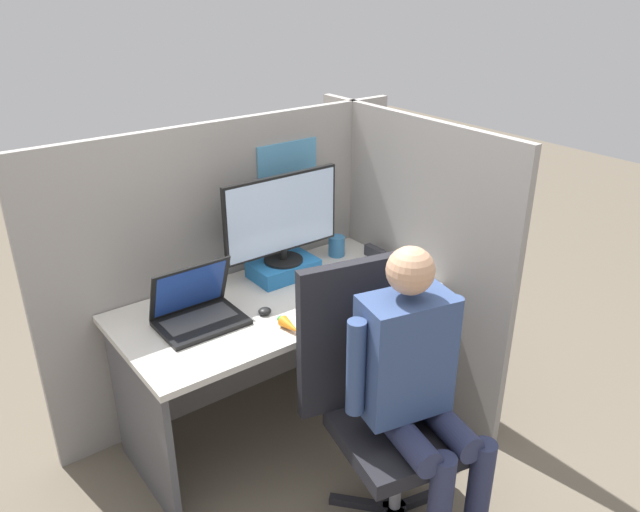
{
  "coord_description": "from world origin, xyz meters",
  "views": [
    {
      "loc": [
        -1.35,
        -1.77,
        2.1
      ],
      "look_at": [
        0.12,
        0.18,
        0.97
      ],
      "focal_mm": 35.0,
      "sensor_mm": 36.0,
      "label": 1
    }
  ],
  "objects_px": {
    "office_chair": "(377,398)",
    "person": "(417,381)",
    "monitor": "(282,217)",
    "stapler": "(375,253)",
    "paper_box": "(284,268)",
    "laptop": "(198,312)",
    "coffee_mug": "(337,246)",
    "carrot_toy": "(290,326)"
  },
  "relations": [
    {
      "from": "office_chair",
      "to": "person",
      "type": "height_order",
      "value": "person"
    },
    {
      "from": "monitor",
      "to": "stapler",
      "type": "height_order",
      "value": "monitor"
    },
    {
      "from": "paper_box",
      "to": "laptop",
      "type": "bearing_deg",
      "value": -164.47
    },
    {
      "from": "monitor",
      "to": "coffee_mug",
      "type": "relative_size",
      "value": 5.82
    },
    {
      "from": "laptop",
      "to": "person",
      "type": "height_order",
      "value": "person"
    },
    {
      "from": "paper_box",
      "to": "monitor",
      "type": "height_order",
      "value": "monitor"
    },
    {
      "from": "paper_box",
      "to": "laptop",
      "type": "distance_m",
      "value": 0.56
    },
    {
      "from": "paper_box",
      "to": "monitor",
      "type": "distance_m",
      "value": 0.27
    },
    {
      "from": "carrot_toy",
      "to": "laptop",
      "type": "bearing_deg",
      "value": 132.14
    },
    {
      "from": "monitor",
      "to": "carrot_toy",
      "type": "bearing_deg",
      "value": -120.8
    },
    {
      "from": "office_chair",
      "to": "coffee_mug",
      "type": "distance_m",
      "value": 1.01
    },
    {
      "from": "monitor",
      "to": "office_chair",
      "type": "xyz_separation_m",
      "value": [
        -0.11,
        -0.83,
        -0.49
      ]
    },
    {
      "from": "paper_box",
      "to": "office_chair",
      "type": "relative_size",
      "value": 0.29
    },
    {
      "from": "coffee_mug",
      "to": "stapler",
      "type": "bearing_deg",
      "value": -46.1
    },
    {
      "from": "stapler",
      "to": "carrot_toy",
      "type": "height_order",
      "value": "stapler"
    },
    {
      "from": "carrot_toy",
      "to": "coffee_mug",
      "type": "xyz_separation_m",
      "value": [
        0.63,
        0.48,
        0.03
      ]
    },
    {
      "from": "carrot_toy",
      "to": "person",
      "type": "height_order",
      "value": "person"
    },
    {
      "from": "monitor",
      "to": "carrot_toy",
      "type": "height_order",
      "value": "monitor"
    },
    {
      "from": "carrot_toy",
      "to": "office_chair",
      "type": "bearing_deg",
      "value": -67.46
    },
    {
      "from": "laptop",
      "to": "carrot_toy",
      "type": "relative_size",
      "value": 2.45
    },
    {
      "from": "office_chair",
      "to": "coffee_mug",
      "type": "bearing_deg",
      "value": 61.21
    },
    {
      "from": "monitor",
      "to": "laptop",
      "type": "distance_m",
      "value": 0.62
    },
    {
      "from": "carrot_toy",
      "to": "coffee_mug",
      "type": "distance_m",
      "value": 0.79
    },
    {
      "from": "monitor",
      "to": "stapler",
      "type": "distance_m",
      "value": 0.58
    },
    {
      "from": "monitor",
      "to": "carrot_toy",
      "type": "relative_size",
      "value": 4.25
    },
    {
      "from": "laptop",
      "to": "office_chair",
      "type": "bearing_deg",
      "value": -57.69
    },
    {
      "from": "paper_box",
      "to": "carrot_toy",
      "type": "relative_size",
      "value": 2.19
    },
    {
      "from": "monitor",
      "to": "office_chair",
      "type": "relative_size",
      "value": 0.57
    },
    {
      "from": "stapler",
      "to": "person",
      "type": "height_order",
      "value": "person"
    },
    {
      "from": "person",
      "to": "coffee_mug",
      "type": "xyz_separation_m",
      "value": [
        0.43,
        1.03,
        0.07
      ]
    },
    {
      "from": "paper_box",
      "to": "carrot_toy",
      "type": "distance_m",
      "value": 0.53
    },
    {
      "from": "stapler",
      "to": "office_chair",
      "type": "xyz_separation_m",
      "value": [
        -0.61,
        -0.71,
        -0.21
      ]
    },
    {
      "from": "laptop",
      "to": "stapler",
      "type": "xyz_separation_m",
      "value": [
        1.04,
        0.04,
        -0.02
      ]
    },
    {
      "from": "stapler",
      "to": "paper_box",
      "type": "bearing_deg",
      "value": 167.23
    },
    {
      "from": "paper_box",
      "to": "monitor",
      "type": "bearing_deg",
      "value": 90.0
    },
    {
      "from": "stapler",
      "to": "office_chair",
      "type": "relative_size",
      "value": 0.12
    },
    {
      "from": "stapler",
      "to": "monitor",
      "type": "bearing_deg",
      "value": 166.92
    },
    {
      "from": "laptop",
      "to": "office_chair",
      "type": "xyz_separation_m",
      "value": [
        0.43,
        -0.68,
        -0.24
      ]
    },
    {
      "from": "carrot_toy",
      "to": "stapler",
      "type": "bearing_deg",
      "value": 23.71
    },
    {
      "from": "laptop",
      "to": "person",
      "type": "distance_m",
      "value": 0.97
    },
    {
      "from": "office_chair",
      "to": "person",
      "type": "xyz_separation_m",
      "value": [
        0.04,
        -0.17,
        0.17
      ]
    },
    {
      "from": "monitor",
      "to": "coffee_mug",
      "type": "height_order",
      "value": "monitor"
    }
  ]
}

